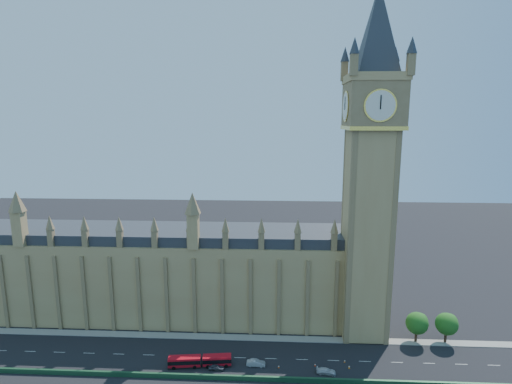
{
  "coord_description": "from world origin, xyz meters",
  "views": [
    {
      "loc": [
        12.86,
        -93.26,
        60.99
      ],
      "look_at": [
        7.65,
        10.0,
        41.82
      ],
      "focal_mm": 28.0,
      "sensor_mm": 36.0,
      "label": 1
    }
  ],
  "objects_px": {
    "red_bus": "(200,361)",
    "car_grey": "(216,367)",
    "car_white": "(326,371)",
    "car_silver": "(256,363)"
  },
  "relations": [
    {
      "from": "car_silver",
      "to": "car_white",
      "type": "distance_m",
      "value": 17.33
    },
    {
      "from": "red_bus",
      "to": "car_white",
      "type": "distance_m",
      "value": 31.18
    },
    {
      "from": "car_grey",
      "to": "car_white",
      "type": "xyz_separation_m",
      "value": [
        26.84,
        -0.21,
        0.03
      ]
    },
    {
      "from": "red_bus",
      "to": "car_grey",
      "type": "height_order",
      "value": "red_bus"
    },
    {
      "from": "car_white",
      "to": "car_grey",
      "type": "bearing_deg",
      "value": 97.07
    },
    {
      "from": "car_silver",
      "to": "car_grey",
      "type": "bearing_deg",
      "value": 104.26
    },
    {
      "from": "car_grey",
      "to": "car_silver",
      "type": "distance_m",
      "value": 9.9
    },
    {
      "from": "red_bus",
      "to": "car_grey",
      "type": "distance_m",
      "value": 4.55
    },
    {
      "from": "car_grey",
      "to": "car_silver",
      "type": "xyz_separation_m",
      "value": [
        9.67,
        2.11,
        0.12
      ]
    },
    {
      "from": "red_bus",
      "to": "car_grey",
      "type": "bearing_deg",
      "value": -23.37
    }
  ]
}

